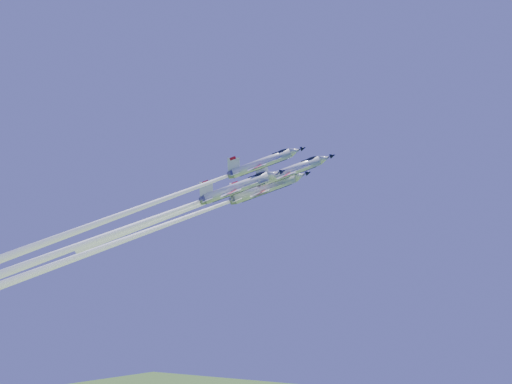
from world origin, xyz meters
The scene contains 4 objects.
jet_lead centered at (-7.77, -3.08, 77.07)m, with size 31.72×24.24×33.72m.
jet_left centered at (-21.33, -5.86, 71.67)m, with size 41.49×32.71×50.35m.
jet_right centered at (-11.44, -15.22, 74.89)m, with size 34.66×27.26×41.63m.
jet_slot centered at (-20.92, -11.17, 71.88)m, with size 38.71×30.20×44.99m.
Camera 1 is at (55.70, -86.48, 57.93)m, focal length 40.00 mm.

